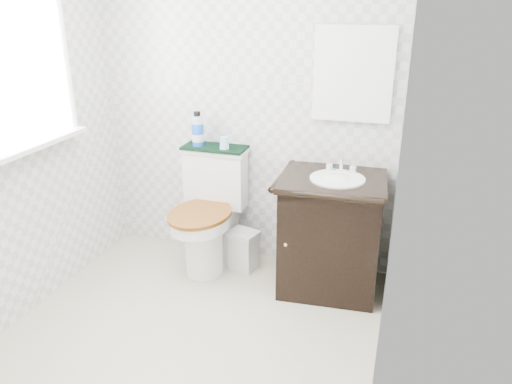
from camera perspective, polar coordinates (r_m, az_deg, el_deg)
The scene contains 12 objects.
floor at distance 3.12m, azimuth -8.31°, elevation -16.90°, with size 2.40×2.40×0.00m, color beige.
wall_back at distance 3.64m, azimuth -1.18°, elevation 9.93°, with size 2.40×2.40×0.00m, color silver.
wall_right at distance 2.30m, azimuth 15.60°, elevation 2.21°, with size 2.40×2.40×0.00m, color silver.
window at distance 3.30m, azimuth -25.35°, elevation 12.92°, with size 0.02×0.70×0.90m, color white.
mirror at distance 3.41m, azimuth 11.05°, elevation 13.04°, with size 0.50×0.02×0.60m, color silver.
toilet at distance 3.75m, azimuth -5.23°, elevation -2.92°, with size 0.48×0.66×0.88m.
vanity at distance 3.45m, azimuth 8.51°, elevation -4.43°, with size 0.73×0.63×0.92m.
trash_bin at distance 3.76m, azimuth -1.44°, elevation -6.63°, with size 0.25×0.22×0.31m.
towel at distance 3.68m, azimuth -4.75°, elevation 5.09°, with size 0.47×0.22×0.02m, color black.
mouthwash_bottle at distance 3.69m, azimuth -6.68°, elevation 7.04°, with size 0.09×0.09×0.25m.
cup at distance 3.60m, azimuth -3.65°, elevation 5.63°, with size 0.07×0.07×0.09m, color #91C8ED.
soap_bar at distance 3.43m, azimuth 8.69°, elevation 2.58°, with size 0.07×0.05×0.02m, color #197A73.
Camera 1 is at (1.13, -2.18, 1.93)m, focal length 35.00 mm.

